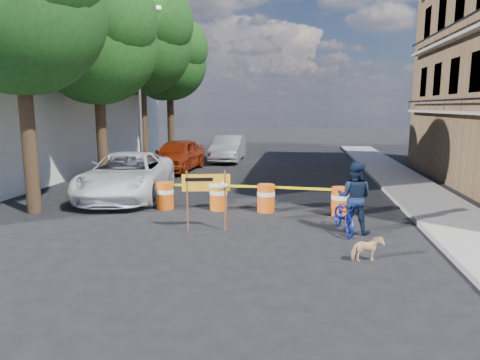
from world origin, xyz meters
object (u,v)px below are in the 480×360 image
(bicycle, at_px, (345,201))
(barrel_mid_right, at_px, (266,197))
(sedan_silver, at_px, (228,148))
(barrel_mid_left, at_px, (218,196))
(sedan_red, at_px, (178,155))
(dog, at_px, (367,249))
(suv_white, at_px, (127,175))
(barrel_far_right, at_px, (340,201))
(detour_sign, at_px, (212,187))
(pedestrian, at_px, (354,197))
(barrel_far_left, at_px, (165,195))

(bicycle, bearing_deg, barrel_mid_right, 128.44)
(barrel_mid_right, xyz_separation_m, sedan_silver, (-3.37, 12.73, 0.33))
(barrel_mid_left, distance_m, sedan_red, 9.19)
(dog, bearing_deg, suv_white, 33.27)
(barrel_mid_left, relative_size, barrel_far_right, 1.00)
(barrel_mid_left, distance_m, sedan_silver, 12.84)
(suv_white, relative_size, sedan_red, 1.20)
(detour_sign, xyz_separation_m, sedan_silver, (-2.09, 15.13, -0.41))
(pedestrian, height_order, sedan_red, pedestrian)
(sedan_red, bearing_deg, barrel_far_left, -74.26)
(bicycle, bearing_deg, sedan_red, 115.84)
(pedestrian, relative_size, sedan_silver, 0.40)
(detour_sign, xyz_separation_m, dog, (3.85, -1.85, -0.93))
(sedan_red, bearing_deg, barrel_mid_right, -54.94)
(dog, height_order, suv_white, suv_white)
(barrel_far_left, relative_size, pedestrian, 0.46)
(barrel_mid_right, height_order, detour_sign, detour_sign)
(detour_sign, height_order, bicycle, bicycle)
(sedan_red, bearing_deg, barrel_far_right, -45.59)
(suv_white, xyz_separation_m, sedan_silver, (2.00, 11.13, -0.02))
(barrel_far_left, xyz_separation_m, barrel_mid_left, (1.79, 0.11, 0.00))
(barrel_far_left, distance_m, barrel_mid_left, 1.79)
(barrel_far_left, distance_m, pedestrian, 6.21)
(barrel_far_right, height_order, sedan_red, sedan_red)
(suv_white, bearing_deg, barrel_mid_left, -30.16)
(barrel_far_left, bearing_deg, suv_white, 139.99)
(pedestrian, relative_size, sedan_red, 0.39)
(pedestrian, relative_size, bicycle, 1.13)
(barrel_mid_left, height_order, pedestrian, pedestrian)
(pedestrian, xyz_separation_m, bicycle, (-0.25, 0.00, -0.11))
(barrel_far_right, bearing_deg, barrel_mid_left, 177.04)
(barrel_mid_left, bearing_deg, sedan_silver, 98.06)
(barrel_mid_right, xyz_separation_m, suv_white, (-5.37, 1.60, 0.36))
(barrel_far_left, distance_m, suv_white, 2.65)
(sedan_red, bearing_deg, pedestrian, -50.26)
(detour_sign, height_order, pedestrian, pedestrian)
(sedan_silver, bearing_deg, barrel_mid_right, -76.24)
(barrel_far_right, height_order, pedestrian, pedestrian)
(barrel_far_right, bearing_deg, suv_white, 166.97)
(barrel_mid_left, xyz_separation_m, sedan_silver, (-1.80, 12.71, 0.33))
(barrel_far_right, relative_size, sedan_silver, 0.18)
(barrel_mid_left, relative_size, sedan_silver, 0.18)
(barrel_far_left, bearing_deg, dog, -35.01)
(suv_white, relative_size, sedan_silver, 1.22)
(barrel_mid_left, height_order, bicycle, bicycle)
(pedestrian, xyz_separation_m, suv_white, (-7.91, 3.58, -0.14))
(detour_sign, height_order, sedan_silver, detour_sign)
(barrel_mid_left, xyz_separation_m, dog, (4.14, -4.26, -0.18))
(barrel_far_right, xyz_separation_m, pedestrian, (0.19, -1.79, 0.50))
(barrel_far_left, height_order, barrel_far_right, same)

